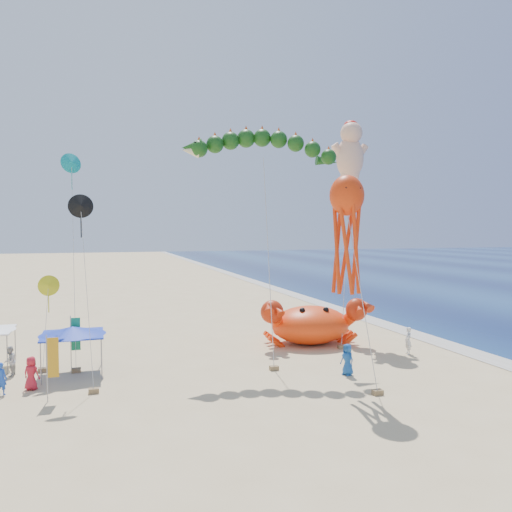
{
  "coord_description": "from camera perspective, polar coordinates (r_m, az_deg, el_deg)",
  "views": [
    {
      "loc": [
        -11.55,
        -27.7,
        8.14
      ],
      "look_at": [
        -2.0,
        2.0,
        6.5
      ],
      "focal_mm": 35.0,
      "sensor_mm": 36.0,
      "label": 1
    }
  ],
  "objects": [
    {
      "name": "dragon_kite",
      "position": [
        32.49,
        0.6,
        11.97
      ],
      "size": [
        10.04,
        5.44,
        14.3
      ],
      "color": "#133F11",
      "rests_on": "ground"
    },
    {
      "name": "cherub_kite",
      "position": [
        40.11,
        10.73,
        11.75
      ],
      "size": [
        4.31,
        5.62,
        16.58
      ],
      "color": "#F4B895",
      "rests_on": "ground"
    },
    {
      "name": "crab_inflatable",
      "position": [
        36.07,
        6.32,
        -7.65
      ],
      "size": [
        7.66,
        5.45,
        3.36
      ],
      "color": "#FF3D0D",
      "rests_on": "ground"
    },
    {
      "name": "feather_flags",
      "position": [
        29.41,
        -26.1,
        -9.32
      ],
      "size": [
        7.61,
        5.99,
        3.2
      ],
      "color": "gray",
      "rests_on": "ground"
    },
    {
      "name": "foam_strip",
      "position": [
        37.26,
        22.32,
        -9.83
      ],
      "size": [
        320.0,
        320.0,
        0.0
      ],
      "primitive_type": "plane",
      "color": "silver",
      "rests_on": "ground"
    },
    {
      "name": "ground",
      "position": [
        31.1,
        4.75,
        -12.18
      ],
      "size": [
        320.0,
        320.0,
        0.0
      ],
      "primitive_type": "plane",
      "color": "#D1B784",
      "rests_on": "ground"
    },
    {
      "name": "octopus_kite",
      "position": [
        25.95,
        10.32,
        3.46
      ],
      "size": [
        2.05,
        2.68,
        10.93
      ],
      "color": "red",
      "rests_on": "ground"
    },
    {
      "name": "small_kites",
      "position": [
        31.63,
        -24.18,
        2.0
      ],
      "size": [
        9.9,
        9.01,
        13.02
      ],
      "color": "gold",
      "rests_on": "ground"
    },
    {
      "name": "canopy_blue",
      "position": [
        30.18,
        -20.23,
        -8.06
      ],
      "size": [
        3.64,
        3.64,
        2.71
      ],
      "color": "gray",
      "rests_on": "ground"
    },
    {
      "name": "beachgoers",
      "position": [
        28.85,
        -18.77,
        -11.78
      ],
      "size": [
        26.81,
        7.69,
        1.78
      ],
      "color": "red",
      "rests_on": "ground"
    }
  ]
}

